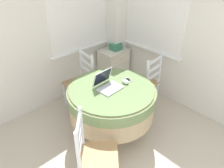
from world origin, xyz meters
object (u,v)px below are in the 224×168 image
(cell_phone, at_px, (128,80))
(corner_cabinet, at_px, (114,66))
(storage_box, at_px, (116,46))
(computer_mouse, at_px, (125,82))
(dining_chair_near_back_window, at_px, (81,82))
(dining_chair_near_right_window, at_px, (145,83))
(laptop, at_px, (107,84))
(dining_chair_camera_near, at_px, (94,155))
(round_dining_table, at_px, (112,100))

(cell_phone, height_order, corner_cabinet, cell_phone)
(storage_box, bearing_deg, computer_mouse, -129.08)
(dining_chair_near_back_window, distance_m, storage_box, 1.00)
(dining_chair_near_back_window, xyz_separation_m, corner_cabinet, (0.91, 0.21, -0.11))
(dining_chair_near_right_window, bearing_deg, laptop, -177.80)
(dining_chair_camera_near, relative_size, storage_box, 4.89)
(dining_chair_near_back_window, bearing_deg, laptop, -98.64)
(cell_phone, bearing_deg, dining_chair_near_right_window, 9.85)
(computer_mouse, distance_m, dining_chair_camera_near, 1.02)
(storage_box, bearing_deg, dining_chair_near_right_window, -105.00)
(dining_chair_camera_near, bearing_deg, cell_phone, 24.48)
(dining_chair_camera_near, xyz_separation_m, storage_box, (1.70, 1.42, 0.27))
(round_dining_table, relative_size, dining_chair_near_back_window, 1.21)
(dining_chair_near_right_window, bearing_deg, round_dining_table, -174.44)
(laptop, relative_size, storage_box, 1.62)
(dining_chair_near_right_window, distance_m, dining_chair_camera_near, 1.55)
(dining_chair_camera_near, height_order, corner_cabinet, dining_chair_camera_near)
(laptop, height_order, dining_chair_near_right_window, laptop)
(dining_chair_near_back_window, relative_size, corner_cabinet, 1.41)
(corner_cabinet, distance_m, storage_box, 0.39)
(cell_phone, height_order, dining_chair_camera_near, dining_chair_camera_near)
(round_dining_table, distance_m, cell_phone, 0.34)
(dining_chair_near_back_window, bearing_deg, round_dining_table, -96.18)
(dining_chair_near_back_window, relative_size, storage_box, 4.89)
(laptop, xyz_separation_m, storage_box, (1.05, 0.93, -0.07))
(dining_chair_near_right_window, xyz_separation_m, corner_cabinet, (0.21, 0.92, -0.11))
(dining_chair_near_back_window, height_order, dining_chair_near_right_window, same)
(dining_chair_camera_near, height_order, storage_box, dining_chair_camera_near)
(corner_cabinet, relative_size, storage_box, 3.46)
(computer_mouse, height_order, corner_cabinet, computer_mouse)
(round_dining_table, height_order, corner_cabinet, round_dining_table)
(laptop, relative_size, computer_mouse, 3.05)
(laptop, distance_m, computer_mouse, 0.25)
(round_dining_table, distance_m, computer_mouse, 0.29)
(corner_cabinet, bearing_deg, dining_chair_near_back_window, -167.23)
(corner_cabinet, xyz_separation_m, storage_box, (0.03, -0.02, 0.38))
(laptop, distance_m, cell_phone, 0.32)
(dining_chair_near_back_window, bearing_deg, dining_chair_near_right_window, -45.31)
(round_dining_table, relative_size, dining_chair_camera_near, 1.21)
(dining_chair_camera_near, distance_m, storage_box, 2.23)
(dining_chair_near_right_window, xyz_separation_m, storage_box, (0.24, 0.90, 0.27))
(computer_mouse, relative_size, corner_cabinet, 0.15)
(cell_phone, bearing_deg, laptop, 170.16)
(cell_phone, bearing_deg, round_dining_table, 178.07)
(dining_chair_camera_near, bearing_deg, corner_cabinet, 40.83)
(round_dining_table, xyz_separation_m, dining_chair_camera_near, (-0.67, -0.45, -0.12))
(corner_cabinet, bearing_deg, laptop, -137.24)
(storage_box, bearing_deg, corner_cabinet, 144.31)
(round_dining_table, relative_size, dining_chair_near_right_window, 1.21)
(cell_phone, relative_size, dining_chair_near_back_window, 0.13)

